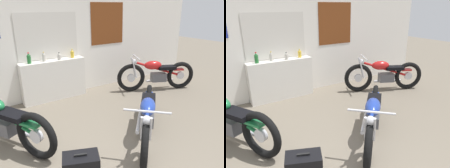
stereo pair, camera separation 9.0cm
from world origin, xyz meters
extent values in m
cube|color=silver|center=(0.00, 3.21, 1.40)|extent=(10.00, 0.06, 2.80)
cube|color=silver|center=(0.57, 3.18, 1.45)|extent=(1.32, 0.01, 0.95)
cube|color=beige|center=(0.57, 3.17, 1.45)|extent=(1.38, 0.01, 1.01)
cube|color=brown|center=(2.14, 3.18, 1.65)|extent=(0.96, 0.01, 1.03)
cube|color=silver|center=(0.57, 3.03, 0.46)|extent=(1.47, 0.28, 0.93)
cylinder|color=#23662D|center=(0.06, 3.02, 1.01)|extent=(0.08, 0.08, 0.17)
cone|color=#23662D|center=(0.06, 3.02, 1.12)|extent=(0.07, 0.07, 0.05)
cylinder|color=red|center=(0.06, 3.02, 1.16)|extent=(0.03, 0.03, 0.02)
cylinder|color=#B7B2A8|center=(0.39, 3.05, 1.00)|extent=(0.07, 0.07, 0.15)
cone|color=#B7B2A8|center=(0.39, 3.05, 1.10)|extent=(0.06, 0.06, 0.04)
cylinder|color=gold|center=(0.39, 3.05, 1.13)|extent=(0.03, 0.03, 0.02)
cylinder|color=#B7B2A8|center=(0.72, 2.99, 0.99)|extent=(0.07, 0.07, 0.12)
cone|color=#B7B2A8|center=(0.72, 2.99, 1.07)|extent=(0.06, 0.06, 0.03)
cylinder|color=black|center=(0.72, 2.99, 1.09)|extent=(0.03, 0.03, 0.01)
cylinder|color=gold|center=(1.06, 3.03, 1.00)|extent=(0.08, 0.08, 0.15)
cone|color=gold|center=(1.06, 3.03, 1.09)|extent=(0.07, 0.07, 0.04)
cylinder|color=gold|center=(1.06, 3.03, 1.12)|extent=(0.03, 0.03, 0.02)
torus|color=black|center=(-0.42, 1.09, 0.36)|extent=(0.45, 0.68, 0.72)
cylinder|color=silver|center=(-0.42, 1.09, 0.36)|extent=(0.16, 0.21, 0.20)
cube|color=#4C4C51|center=(-0.74, 1.68, 0.34)|extent=(0.39, 0.47, 0.22)
cylinder|color=#196B38|center=(-0.74, 1.68, 0.56)|extent=(0.71, 1.21, 0.45)
cube|color=black|center=(-0.63, 1.48, 0.59)|extent=(0.46, 0.56, 0.08)
cube|color=#196B38|center=(-0.46, 1.17, 0.53)|extent=(0.27, 0.33, 0.04)
cylinder|color=silver|center=(-0.57, 1.66, 0.20)|extent=(0.45, 0.74, 0.06)
torus|color=black|center=(2.34, 2.39, 0.36)|extent=(0.70, 0.40, 0.72)
cylinder|color=silver|center=(2.34, 2.39, 0.36)|extent=(0.21, 0.15, 0.20)
torus|color=black|center=(3.55, 1.84, 0.36)|extent=(0.70, 0.40, 0.72)
cylinder|color=silver|center=(3.55, 1.84, 0.36)|extent=(0.21, 0.15, 0.20)
cube|color=#4C4C51|center=(3.00, 2.09, 0.34)|extent=(0.43, 0.36, 0.21)
cylinder|color=#B21919|center=(3.00, 2.09, 0.55)|extent=(1.13, 0.56, 0.44)
ellipsoid|color=#B21919|center=(2.85, 2.16, 0.67)|extent=(0.51, 0.41, 0.22)
cube|color=black|center=(3.18, 2.00, 0.59)|extent=(0.51, 0.41, 0.08)
cube|color=#B21919|center=(3.47, 1.87, 0.53)|extent=(0.30, 0.24, 0.04)
cylinder|color=silver|center=(2.37, 2.31, 0.62)|extent=(0.16, 0.10, 0.51)
cylinder|color=silver|center=(2.42, 2.42, 0.62)|extent=(0.16, 0.10, 0.51)
cylinder|color=silver|center=(2.46, 2.34, 0.88)|extent=(0.30, 0.59, 0.03)
sphere|color=silver|center=(2.40, 2.36, 0.78)|extent=(0.13, 0.13, 0.13)
cylinder|color=silver|center=(3.15, 2.18, 0.20)|extent=(0.69, 0.36, 0.06)
torus|color=black|center=(0.74, 0.11, 0.31)|extent=(0.50, 0.50, 0.62)
cylinder|color=silver|center=(0.74, 0.11, 0.31)|extent=(0.17, 0.17, 0.17)
torus|color=black|center=(1.83, 1.20, 0.31)|extent=(0.50, 0.50, 0.62)
cylinder|color=silver|center=(1.83, 1.20, 0.31)|extent=(0.17, 0.17, 0.17)
cube|color=#4C4C51|center=(1.34, 0.71, 0.29)|extent=(0.46, 0.46, 0.18)
cylinder|color=navy|center=(1.34, 0.71, 0.47)|extent=(1.03, 1.03, 0.39)
ellipsoid|color=navy|center=(1.20, 0.57, 0.59)|extent=(0.54, 0.54, 0.22)
cube|color=black|center=(1.50, 0.88, 0.51)|extent=(0.54, 0.54, 0.08)
cube|color=navy|center=(1.77, 1.14, 0.45)|extent=(0.32, 0.32, 0.04)
cylinder|color=silver|center=(0.84, 0.13, 0.53)|extent=(0.15, 0.15, 0.43)
cylinder|color=silver|center=(0.75, 0.21, 0.53)|extent=(0.15, 0.15, 0.43)
cylinder|color=silver|center=(0.85, 0.22, 0.75)|extent=(0.47, 0.48, 0.03)
sphere|color=silver|center=(0.81, 0.18, 0.65)|extent=(0.13, 0.13, 0.13)
cylinder|color=silver|center=(1.32, 0.89, 0.17)|extent=(0.65, 0.64, 0.06)
cube|color=black|center=(-0.13, 0.28, 0.44)|extent=(0.15, 0.08, 0.02)
camera|label=1|loc=(-1.02, -1.68, 2.09)|focal=35.00mm
camera|label=2|loc=(-0.94, -1.73, 2.09)|focal=35.00mm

